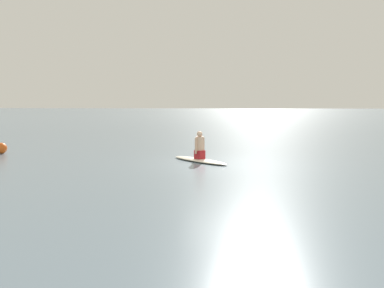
# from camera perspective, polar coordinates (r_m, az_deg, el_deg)

# --- Properties ---
(ground_plane) EXTENTS (400.00, 400.00, 0.00)m
(ground_plane) POSITION_cam_1_polar(r_m,az_deg,el_deg) (14.01, 4.06, -2.78)
(ground_plane) COLOR slate
(surfboard) EXTENTS (2.31, 2.47, 0.10)m
(surfboard) POSITION_cam_1_polar(r_m,az_deg,el_deg) (14.46, 1.08, -2.29)
(surfboard) COLOR silver
(surfboard) RESTS_ON ground
(person_paddler) EXTENTS (0.42, 0.42, 0.99)m
(person_paddler) POSITION_cam_1_polar(r_m,az_deg,el_deg) (14.40, 1.09, -0.32)
(person_paddler) COLOR #A51E23
(person_paddler) RESTS_ON surfboard
(buoy_marker) EXTENTS (0.46, 0.46, 0.46)m
(buoy_marker) POSITION_cam_1_polar(r_m,az_deg,el_deg) (18.51, -25.30, -0.54)
(buoy_marker) COLOR #E55919
(buoy_marker) RESTS_ON ground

